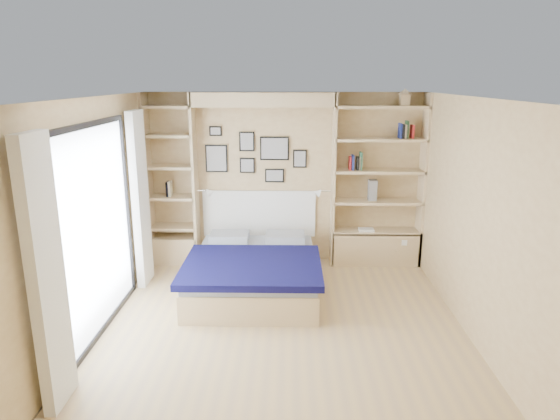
{
  "coord_description": "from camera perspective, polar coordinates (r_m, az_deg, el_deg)",
  "views": [
    {
      "loc": [
        0.07,
        -4.99,
        2.68
      ],
      "look_at": [
        -0.04,
        0.9,
        1.13
      ],
      "focal_mm": 32.0,
      "sensor_mm": 36.0,
      "label": 1
    }
  ],
  "objects": [
    {
      "name": "ground",
      "position": [
        5.67,
        0.29,
        -13.45
      ],
      "size": [
        4.5,
        4.5,
        0.0
      ],
      "primitive_type": "plane",
      "color": "tan",
      "rests_on": "ground"
    },
    {
      "name": "room_shell",
      "position": [
        6.72,
        -2.8,
        0.97
      ],
      "size": [
        4.5,
        4.5,
        4.5
      ],
      "color": "#D1B47E",
      "rests_on": "ground"
    },
    {
      "name": "bed",
      "position": [
        6.52,
        -2.97,
        -6.92
      ],
      "size": [
        1.68,
        2.23,
        1.07
      ],
      "color": "tan",
      "rests_on": "ground"
    },
    {
      "name": "photo_gallery",
      "position": [
        7.32,
        -3.01,
        6.3
      ],
      "size": [
        1.48,
        0.02,
        0.82
      ],
      "color": "black",
      "rests_on": "ground"
    },
    {
      "name": "reading_lamps",
      "position": [
        7.18,
        -1.87,
        2.07
      ],
      "size": [
        1.92,
        0.12,
        0.15
      ],
      "color": "silver",
      "rests_on": "ground"
    },
    {
      "name": "shelf_decor",
      "position": [
        7.2,
        9.02,
        6.62
      ],
      "size": [
        3.52,
        0.23,
        2.03
      ],
      "color": "#A51E1E",
      "rests_on": "ground"
    }
  ]
}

